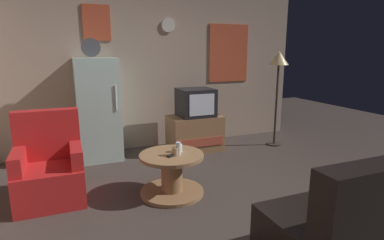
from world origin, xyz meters
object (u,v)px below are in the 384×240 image
tv_stand (195,133)px  armchair (50,169)px  standing_lamp (279,66)px  wine_glass (178,149)px  fridge (98,109)px  coffee_table (172,174)px  mug_ceramic_tan (175,152)px  crt_tv (196,102)px  mug_ceramic_white (179,148)px  remote_control (173,155)px  couch (379,221)px

tv_stand → armchair: size_ratio=0.88×
tv_stand → standing_lamp: size_ratio=0.53×
standing_lamp → wine_glass: size_ratio=10.60×
wine_glass → fridge: bearing=112.3°
coffee_table → mug_ceramic_tan: (0.02, -0.06, 0.28)m
crt_tv → standing_lamp: standing_lamp is taller
standing_lamp → mug_ceramic_tan: standing_lamp is taller
tv_stand → armchair: 2.34m
mug_ceramic_white → fridge: bearing=115.1°
crt_tv → wine_glass: 1.67m
coffee_table → mug_ceramic_tan: size_ratio=8.00×
tv_stand → mug_ceramic_tan: 1.68m
mug_ceramic_white → mug_ceramic_tan: 0.13m
standing_lamp → coffee_table: standing_lamp is taller
fridge → armchair: fridge is taller
crt_tv → tv_stand: bearing=176.3°
coffee_table → remote_control: remote_control is taller
armchair → fridge: bearing=61.1°
fridge → coffee_table: 1.76m
coffee_table → couch: (1.12, -1.67, 0.08)m
standing_lamp → armchair: (-3.51, -0.74, -1.02)m
tv_stand → wine_glass: wine_glass is taller
tv_stand → standing_lamp: 1.77m
mug_ceramic_tan → wine_glass: bearing=-10.1°
coffee_table → wine_glass: (0.06, -0.07, 0.31)m
wine_glass → mug_ceramic_tan: (-0.03, 0.01, -0.03)m
tv_stand → armchair: bearing=-155.0°
fridge → couch: 3.70m
mug_ceramic_white → armchair: size_ratio=0.09×
standing_lamp → mug_ceramic_white: standing_lamp is taller
standing_lamp → mug_ceramic_white: bearing=-153.1°
fridge → standing_lamp: fridge is taller
standing_lamp → couch: standing_lamp is taller
crt_tv → mug_ceramic_white: (-0.77, -1.33, -0.27)m
standing_lamp → wine_glass: standing_lamp is taller
wine_glass → crt_tv: bearing=60.6°
mug_ceramic_white → standing_lamp: bearing=26.9°
mug_ceramic_tan → tv_stand: bearing=59.9°
fridge → coffee_table: fridge is taller
tv_stand → wine_glass: 1.67m
remote_control → crt_tv: bearing=32.1°
tv_stand → armchair: (-2.12, -0.99, 0.05)m
remote_control → armchair: armchair is taller
fridge → remote_control: bearing=-69.4°
mug_ceramic_white → mug_ceramic_tan: same height
remote_control → mug_ceramic_tan: bearing=-17.5°
couch → standing_lamp: bearing=68.1°
fridge → standing_lamp: 2.96m
standing_lamp → coffee_table: bearing=-153.4°
standing_lamp → armchair: 3.73m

